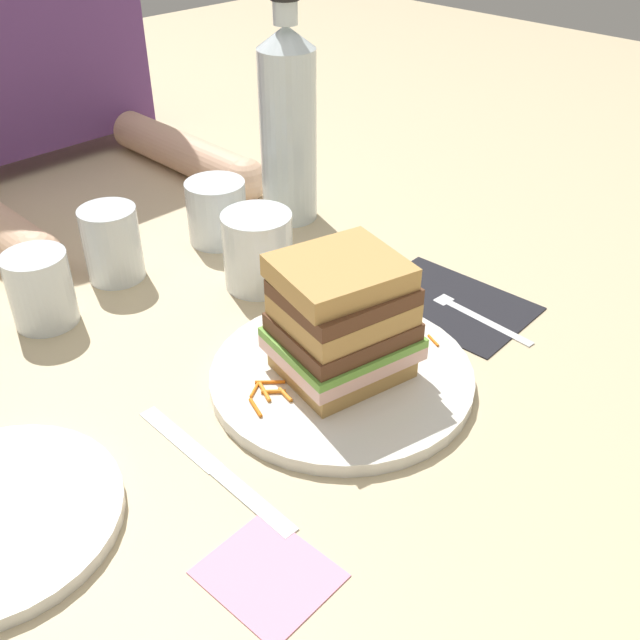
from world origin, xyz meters
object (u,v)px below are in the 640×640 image
water_bottle (288,124)px  fork (465,308)px  napkin_pink (268,574)px  empty_tumbler_2 (217,212)px  main_plate (342,372)px  knife (217,470)px  napkin_dark (449,303)px  empty_tumbler_1 (112,244)px  empty_tumbler_0 (41,289)px  juice_glass (258,255)px  sandwich (342,317)px

water_bottle → fork: bearing=-94.9°
napkin_pink → empty_tumbler_2: bearing=55.2°
main_plate → water_bottle: bearing=54.8°
knife → empty_tumbler_2: size_ratio=2.49×
knife → napkin_pink: same height
fork → main_plate: bearing=174.6°
empty_tumbler_2 → main_plate: bearing=-107.1°
napkin_dark → fork: size_ratio=1.06×
fork → knife: fork is taller
empty_tumbler_1 → empty_tumbler_2: 0.15m
empty_tumbler_0 → napkin_pink: 0.42m
fork → napkin_dark: bearing=87.4°
juice_glass → napkin_pink: bearing=-130.4°
juice_glass → sandwich: bearing=-107.7°
sandwich → napkin_dark: 0.20m
fork → juice_glass: bearing=120.4°
sandwich → napkin_pink: sandwich is taller
empty_tumbler_0 → sandwich: bearing=-62.4°
knife → water_bottle: bearing=39.4°
knife → napkin_pink: 0.11m
empty_tumbler_0 → empty_tumbler_2: (0.25, 0.02, -0.00)m
napkin_dark → empty_tumbler_1: empty_tumbler_1 is taller
main_plate → napkin_dark: (0.18, 0.00, -0.01)m
juice_glass → empty_tumbler_1: bearing=129.2°
napkin_dark → juice_glass: juice_glass is taller
fork → empty_tumbler_0: size_ratio=2.02×
juice_glass → empty_tumbler_1: juice_glass is taller
main_plate → napkin_dark: main_plate is taller
main_plate → empty_tumbler_2: (0.10, 0.31, 0.03)m
sandwich → water_bottle: bearing=54.7°
empty_tumbler_0 → empty_tumbler_2: size_ratio=1.02×
water_bottle → empty_tumbler_0: size_ratio=3.54×
sandwich → juice_glass: size_ratio=1.56×
empty_tumbler_1 → napkin_pink: empty_tumbler_1 is taller
sandwich → napkin_dark: size_ratio=0.80×
juice_glass → napkin_pink: (-0.26, -0.31, -0.04)m
knife → empty_tumbler_2: bearing=51.1°
fork → empty_tumbler_1: (-0.23, 0.34, 0.04)m
fork → knife: (-0.35, 0.01, -0.00)m
empty_tumbler_1 → napkin_pink: size_ratio=0.98×
fork → empty_tumbler_2: 0.34m
main_plate → knife: size_ratio=1.28×
sandwich → water_bottle: 0.37m
fork → empty_tumbler_1: bearing=124.1°
juice_glass → empty_tumbler_0: juice_glass is taller
knife → sandwich: bearing=4.2°
knife → empty_tumbler_0: bearing=88.1°
empty_tumbler_1 → empty_tumbler_0: bearing=-164.9°
sandwich → empty_tumbler_0: size_ratio=1.70×
sandwich → empty_tumbler_0: bearing=117.6°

